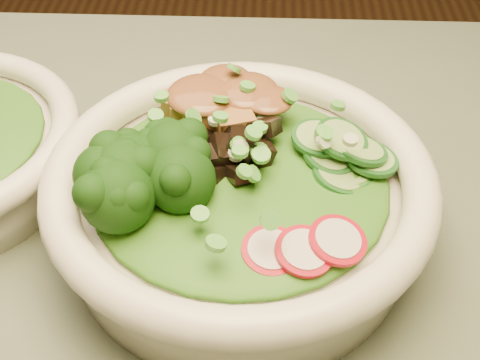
{
  "coord_description": "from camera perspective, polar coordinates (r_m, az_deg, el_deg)",
  "views": [
    {
      "loc": [
        -0.19,
        -0.32,
        1.15
      ],
      "look_at": [
        -0.2,
        0.04,
        0.81
      ],
      "focal_mm": 50.0,
      "sensor_mm": 36.0,
      "label": 1
    }
  ],
  "objects": [
    {
      "name": "cucumber_slices",
      "position": [
        0.5,
        7.94,
        2.43
      ],
      "size": [
        0.09,
        0.09,
        0.04
      ],
      "primitive_type": null,
      "rotation": [
        0.0,
        0.0,
        0.22
      ],
      "color": "#84BA67",
      "rests_on": "salad_bowl"
    },
    {
      "name": "lettuce_bed",
      "position": [
        0.49,
        0.0,
        0.09
      ],
      "size": [
        0.22,
        0.22,
        0.03
      ],
      "primitive_type": "ellipsoid",
      "color": "#266014",
      "rests_on": "salad_bowl"
    },
    {
      "name": "tofu_cubes",
      "position": [
        0.54,
        -1.57,
        5.99
      ],
      "size": [
        0.11,
        0.08,
        0.04
      ],
      "primitive_type": null,
      "rotation": [
        0.0,
        0.0,
        0.22
      ],
      "color": "#A46C36",
      "rests_on": "salad_bowl"
    },
    {
      "name": "mushroom_heap",
      "position": [
        0.49,
        -0.37,
        2.45
      ],
      "size": [
        0.09,
        0.09,
        0.04
      ],
      "primitive_type": null,
      "rotation": [
        0.0,
        0.0,
        0.22
      ],
      "color": "black",
      "rests_on": "salad_bowl"
    },
    {
      "name": "radish_slices",
      "position": [
        0.44,
        2.66,
        -5.53
      ],
      "size": [
        0.13,
        0.07,
        0.02
      ],
      "primitive_type": null,
      "rotation": [
        0.0,
        0.0,
        0.22
      ],
      "color": "#A30C1D",
      "rests_on": "salad_bowl"
    },
    {
      "name": "salad_bowl",
      "position": [
        0.51,
        0.0,
        -1.74
      ],
      "size": [
        0.29,
        0.29,
        0.08
      ],
      "rotation": [
        0.0,
        0.0,
        0.22
      ],
      "color": "silver",
      "rests_on": "dining_table"
    },
    {
      "name": "peanut_sauce",
      "position": [
        0.53,
        -1.6,
        7.23
      ],
      "size": [
        0.08,
        0.06,
        0.02
      ],
      "primitive_type": "ellipsoid",
      "color": "brown",
      "rests_on": "tofu_cubes"
    },
    {
      "name": "broccoli_florets",
      "position": [
        0.47,
        -7.96,
        0.17
      ],
      "size": [
        0.1,
        0.09,
        0.05
      ],
      "primitive_type": null,
      "rotation": [
        0.0,
        0.0,
        0.22
      ],
      "color": "black",
      "rests_on": "salad_bowl"
    },
    {
      "name": "scallion_garnish",
      "position": [
        0.48,
        0.0,
        2.46
      ],
      "size": [
        0.21,
        0.21,
        0.03
      ],
      "primitive_type": null,
      "color": "#53AD3D",
      "rests_on": "salad_bowl"
    }
  ]
}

